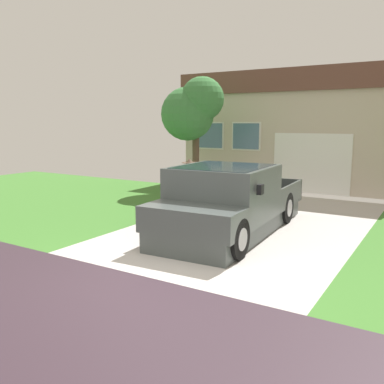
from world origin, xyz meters
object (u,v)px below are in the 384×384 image
at_px(pickup_truck, 226,203).
at_px(front_yard_tree, 194,109).
at_px(person_with_hat, 189,186).
at_px(handbag, 187,219).
at_px(house_with_garage, 305,129).

relative_size(pickup_truck, front_yard_tree, 1.24).
height_order(person_with_hat, handbag, person_with_hat).
distance_m(house_with_garage, front_yard_tree, 5.83).
bearing_deg(handbag, house_with_garage, 88.73).
bearing_deg(pickup_truck, house_with_garage, -86.70).
bearing_deg(house_with_garage, person_with_hat, -91.54).
xyz_separation_m(handbag, front_yard_tree, (-2.37, 4.21, 2.95)).
relative_size(pickup_truck, handbag, 14.22).
distance_m(pickup_truck, front_yard_tree, 6.36).
xyz_separation_m(handbag, house_with_garage, (0.21, 9.38, 2.18)).
xyz_separation_m(house_with_garage, front_yard_tree, (-2.58, -5.17, 0.77)).
distance_m(person_with_hat, handbag, 0.85).
distance_m(pickup_truck, handbag, 1.52).
bearing_deg(front_yard_tree, house_with_garage, 63.54).
distance_m(person_with_hat, front_yard_tree, 5.11).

